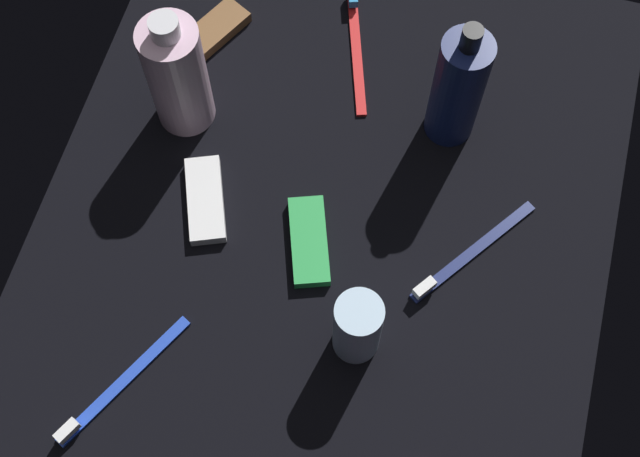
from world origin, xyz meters
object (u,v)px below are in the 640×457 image
lotion_bottle (458,88)px  snack_bar_brown (211,33)px  bodywash_bottle (177,75)px  toothbrush_red (356,43)px  snack_bar_green (309,241)px  toothbrush_blue (116,387)px  toothbrush_navy (466,256)px  snack_bar_white (205,200)px  deodorant_stick (357,327)px

lotion_bottle → snack_bar_brown: 32.39cm
bodywash_bottle → toothbrush_red: size_ratio=1.02×
toothbrush_red → snack_bar_green: (-27.13, -1.50, 0.14)cm
toothbrush_blue → bodywash_bottle: bearing=6.2°
toothbrush_red → toothbrush_navy: size_ratio=1.14×
toothbrush_blue → snack_bar_brown: (44.74, 4.20, 0.14)cm
toothbrush_red → toothbrush_navy: same height
lotion_bottle → snack_bar_brown: size_ratio=1.82×
toothbrush_blue → snack_bar_green: size_ratio=1.59×
snack_bar_green → snack_bar_white: bearing=62.1°
lotion_bottle → snack_bar_green: lotion_bottle is taller
toothbrush_blue → snack_bar_white: toothbrush_blue is taller
bodywash_bottle → toothbrush_navy: bearing=-105.0°
snack_bar_brown → snack_bar_white: bearing=-135.9°
bodywash_bottle → deodorant_stick: (-22.18, -26.51, -2.76)cm
bodywash_bottle → snack_bar_white: bodywash_bottle is taller
lotion_bottle → snack_bar_brown: lotion_bottle is taller
snack_bar_green → lotion_bottle: bearing=-51.9°
snack_bar_white → toothbrush_navy: bearing=-109.9°
toothbrush_navy → snack_bar_green: 17.58cm
lotion_bottle → snack_bar_white: lotion_bottle is taller
toothbrush_navy → snack_bar_white: 30.10cm
bodywash_bottle → snack_bar_brown: 13.28cm
deodorant_stick → toothbrush_navy: bearing=-37.2°
lotion_bottle → bodywash_bottle: size_ratio=1.06×
lotion_bottle → toothbrush_red: size_ratio=1.08×
toothbrush_red → snack_bar_white: 27.72cm
deodorant_stick → snack_bar_white: 23.95cm
lotion_bottle → toothbrush_navy: 18.62cm
toothbrush_navy → snack_bar_white: toothbrush_navy is taller
toothbrush_red → toothbrush_blue: bearing=164.3°
deodorant_stick → snack_bar_green: bearing=39.2°
bodywash_bottle → toothbrush_blue: size_ratio=1.08×
toothbrush_blue → toothbrush_red: bearing=-15.7°
snack_bar_white → snack_bar_brown: 22.81cm
lotion_bottle → toothbrush_blue: size_ratio=1.15×
bodywash_bottle → snack_bar_green: size_ratio=1.72×
toothbrush_blue → snack_bar_green: toothbrush_blue is taller
snack_bar_white → snack_bar_green: size_ratio=1.00×
snack_bar_white → snack_bar_green: same height
bodywash_bottle → snack_bar_white: 14.35cm
snack_bar_brown → toothbrush_blue: bearing=-147.1°
deodorant_stick → toothbrush_navy: deodorant_stick is taller
lotion_bottle → toothbrush_navy: bearing=-161.3°
bodywash_bottle → snack_bar_white: size_ratio=1.72×
toothbrush_navy → toothbrush_red: bearing=37.9°
bodywash_bottle → deodorant_stick: size_ratio=1.67×
bodywash_bottle → snack_bar_white: (-10.81, -5.94, -7.34)cm
deodorant_stick → bodywash_bottle: bearing=50.1°
snack_bar_brown → toothbrush_navy: bearing=-92.0°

